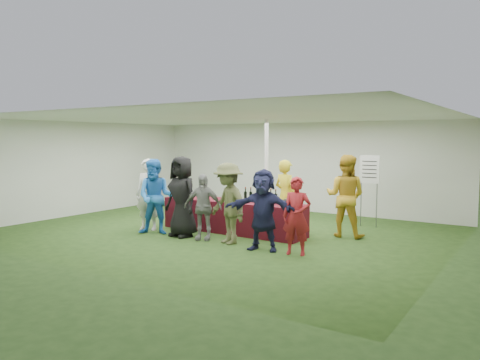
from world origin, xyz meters
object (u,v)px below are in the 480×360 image
Objects in this scene: customer_3 at (203,207)px; serving_table at (233,216)px; staff_back at (345,196)px; customer_5 at (263,210)px; customer_4 at (228,203)px; customer_1 at (156,197)px; customer_6 at (297,216)px; dump_bucket at (290,203)px; staff_pourer at (285,196)px; customer_0 at (148,194)px; wine_list_sign at (369,175)px; customer_2 at (182,197)px.

serving_table is at bearing 64.69° from customer_3.
staff_back is 2.32m from customer_5.
staff_back is 2.72m from customer_4.
customer_6 is (3.59, 0.04, -0.13)m from customer_1.
customer_3 is (-0.07, -1.07, 0.35)m from serving_table.
dump_bucket is 1.07m from staff_pourer.
customer_6 is at bearing -27.01° from serving_table.
staff_back is at bearing 70.80° from customer_6.
staff_back reaches higher than dump_bucket.
customer_0 is 1.07× the size of customer_5.
customer_3 is 1.60m from customer_5.
wine_list_sign is at bearing -114.15° from staff_pourer.
customer_1 is at bearing -136.56° from wine_list_sign.
staff_pourer reaches higher than serving_table.
staff_pourer is 3.31m from customer_0.
staff_back is at bearing -92.19° from wine_list_sign.
customer_4 is (-1.80, -2.03, -0.07)m from staff_back.
customer_5 is at bearing -95.36° from dump_bucket.
customer_5 is (-0.09, -0.97, -0.03)m from dump_bucket.
staff_pourer is (1.04, 0.68, 0.48)m from serving_table.
customer_5 is at bearing 5.78° from customer_2.
customer_1 is 1.30m from customer_3.
staff_back reaches higher than customer_4.
wine_list_sign is 0.97× the size of staff_back.
serving_table is 2.10× the size of customer_4.
staff_pourer is at bearing 35.99° from customer_3.
customer_6 is (-0.23, -3.57, -0.57)m from wine_list_sign.
customer_1 is (-1.35, -1.19, 0.50)m from serving_table.
customer_2 is at bearing 27.25° from staff_back.
customer_2 is at bearing -122.69° from serving_table.
serving_table is at bearing 13.55° from customer_1.
dump_bucket is at bearing 5.16° from customer_3.
customer_1 is 3.60m from customer_6.
customer_0 is 0.99× the size of customer_1.
wine_list_sign reaches higher than serving_table.
customer_2 is at bearing 156.41° from customer_3.
staff_back is 1.02× the size of customer_2.
customer_3 is 0.85× the size of customer_4.
serving_table is 1.70m from dump_bucket.
staff_back is (2.41, 0.95, 0.55)m from serving_table.
customer_0 is at bearing -142.43° from wine_list_sign.
customer_0 is at bearing 17.74° from staff_back.
staff_back is 3.68m from customer_2.
dump_bucket is 1.89m from customer_3.
customer_6 is at bearing 7.47° from customer_2.
wine_list_sign is 3.63m from customer_6.
staff_pourer reaches higher than customer_3.
customer_3 is at bearing -22.75° from customer_0.
serving_table is at bearing 130.24° from customer_5.
customer_2 is (1.19, -0.15, 0.04)m from customer_0.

